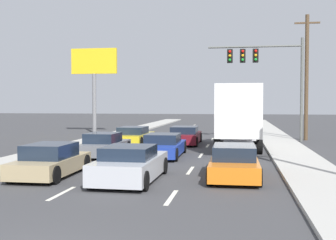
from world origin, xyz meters
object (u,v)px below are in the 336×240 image
object	(u,v)px
car_yellow	(134,136)
car_silver	(130,165)
car_orange	(234,162)
car_gray	(104,145)
box_truck	(238,113)
car_maroon	(185,136)
car_blue	(163,146)
roadside_billboard	(94,72)
utility_pole_mid	(307,76)
traffic_signal_mast	(259,64)
car_tan	(51,161)

from	to	relation	value
car_yellow	car_silver	size ratio (longest dim) A/B	1.04
car_orange	car_gray	bearing A→B (deg)	142.28
car_yellow	box_truck	bearing A→B (deg)	-17.30
car_yellow	box_truck	xyz separation A→B (m)	(6.90, -2.15, 1.60)
car_maroon	car_orange	world-z (taller)	car_orange
car_gray	box_truck	distance (m)	8.23
car_yellow	car_blue	size ratio (longest dim) A/B	1.01
car_yellow	roadside_billboard	size ratio (longest dim) A/B	0.60
car_yellow	utility_pole_mid	xyz separation A→B (m)	(11.81, 4.89, 4.19)
car_maroon	box_truck	size ratio (longest dim) A/B	0.53
car_maroon	utility_pole_mid	world-z (taller)	utility_pole_mid
car_gray	utility_pole_mid	bearing A→B (deg)	43.49
traffic_signal_mast	car_gray	bearing A→B (deg)	-129.80
car_gray	car_tan	size ratio (longest dim) A/B	1.01
car_gray	car_yellow	bearing A→B (deg)	89.92
utility_pole_mid	roadside_billboard	xyz separation A→B (m)	(-17.69, 4.12, 0.74)
car_orange	roadside_billboard	xyz separation A→B (m)	(-12.63, 20.55, 4.91)
traffic_signal_mast	car_orange	bearing A→B (deg)	-95.98
box_truck	car_maroon	bearing A→B (deg)	143.17
car_maroon	utility_pole_mid	xyz separation A→B (m)	(8.43, 4.41, 4.18)
car_blue	traffic_signal_mast	bearing A→B (deg)	61.81
car_gray	utility_pole_mid	size ratio (longest dim) A/B	0.46
utility_pole_mid	car_yellow	bearing A→B (deg)	-157.52
traffic_signal_mast	utility_pole_mid	world-z (taller)	utility_pole_mid
car_blue	roadside_billboard	distance (m)	18.24
car_silver	traffic_signal_mast	distance (m)	18.16
car_blue	utility_pole_mid	bearing A→B (deg)	51.56
car_tan	box_truck	xyz separation A→B (m)	(6.99, 10.33, 1.57)
car_gray	roadside_billboard	xyz separation A→B (m)	(-5.87, 15.33, 4.92)
car_silver	box_truck	size ratio (longest dim) A/B	0.52
car_silver	traffic_signal_mast	size ratio (longest dim) A/B	0.60
traffic_signal_mast	box_truck	bearing A→B (deg)	-103.90
car_gray	car_orange	distance (m)	8.54
car_yellow	car_tan	xyz separation A→B (m)	(-0.10, -12.47, 0.03)
car_gray	car_blue	bearing A→B (deg)	4.09
box_truck	utility_pole_mid	bearing A→B (deg)	55.07
car_gray	box_truck	xyz separation A→B (m)	(6.91, 4.18, 1.59)
car_orange	car_maroon	bearing A→B (deg)	105.63
car_gray	traffic_signal_mast	xyz separation A→B (m)	(8.35, 10.03, 5.03)
car_orange	traffic_signal_mast	xyz separation A→B (m)	(1.60, 15.26, 5.02)
car_blue	roadside_billboard	size ratio (longest dim) A/B	0.60
car_silver	box_truck	distance (m)	11.55
roadside_billboard	car_orange	bearing A→B (deg)	-58.44
car_maroon	car_orange	xyz separation A→B (m)	(3.37, -12.03, 0.00)
car_yellow	car_blue	world-z (taller)	car_blue
box_truck	roadside_billboard	bearing A→B (deg)	138.88
car_blue	traffic_signal_mast	xyz separation A→B (m)	(5.26, 9.81, 5.04)
utility_pole_mid	traffic_signal_mast	bearing A→B (deg)	-161.14
box_truck	car_silver	bearing A→B (deg)	-109.23
car_silver	utility_pole_mid	world-z (taller)	utility_pole_mid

